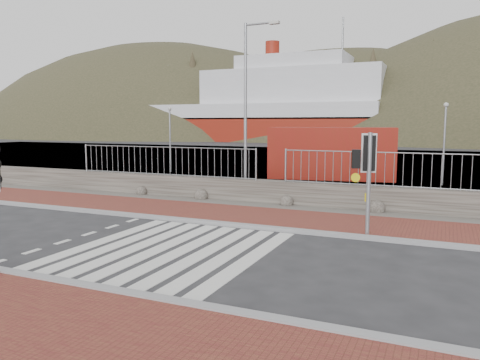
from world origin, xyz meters
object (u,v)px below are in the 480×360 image
at_px(ferry, 258,110).
at_px(traffic_signal_far, 368,162).
at_px(shipping_container, 332,153).
at_px(streetlight, 248,101).

distance_m(ferry, traffic_signal_far, 70.78).
height_order(ferry, shipping_container, ferry).
bearing_deg(shipping_container, traffic_signal_far, -82.73).
bearing_deg(streetlight, shipping_container, 82.29).
xyz_separation_m(ferry, traffic_signal_far, (28.84, -64.55, -3.30)).
xyz_separation_m(traffic_signal_far, streetlight, (-5.52, 4.75, 1.91)).
bearing_deg(traffic_signal_far, shipping_container, -91.40).
height_order(ferry, traffic_signal_far, ferry).
bearing_deg(shipping_container, ferry, 106.52).
relative_size(streetlight, shipping_container, 1.03).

